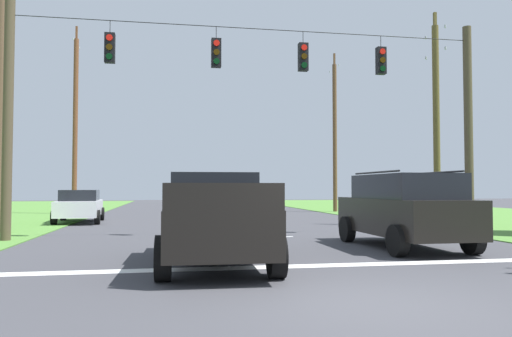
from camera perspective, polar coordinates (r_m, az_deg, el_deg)
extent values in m
plane|color=#3D3D42|center=(7.31, 13.10, -15.01)|extent=(120.00, 120.00, 0.00)
cube|color=white|center=(10.40, 5.77, -11.19)|extent=(13.37, 0.45, 0.01)
cube|color=white|center=(16.21, -0.03, -7.97)|extent=(2.50, 0.15, 0.01)
cube|color=white|center=(22.62, -2.88, -6.35)|extent=(2.50, 0.15, 0.01)
cube|color=white|center=(29.04, -4.45, -5.44)|extent=(2.50, 0.15, 0.01)
cube|color=white|center=(34.38, -5.31, -4.94)|extent=(2.50, 0.15, 0.01)
cylinder|color=#4D422E|center=(16.87, -26.85, 5.18)|extent=(0.30, 0.30, 7.46)
cylinder|color=#4D422E|center=(19.30, 23.43, 4.22)|extent=(0.30, 0.30, 7.46)
cylinder|color=black|center=(17.11, 0.11, 15.90)|extent=(15.47, 0.02, 0.02)
cylinder|color=black|center=(16.92, -16.58, 15.48)|extent=(0.02, 0.02, 0.41)
cube|color=black|center=(16.72, -16.61, 13.26)|extent=(0.32, 0.24, 0.95)
cylinder|color=red|center=(16.67, -16.65, 14.36)|extent=(0.20, 0.04, 0.20)
cylinder|color=#352203|center=(16.59, -16.67, 13.37)|extent=(0.20, 0.04, 0.20)
cylinder|color=black|center=(16.51, -16.68, 12.36)|extent=(0.20, 0.04, 0.20)
cylinder|color=black|center=(16.87, -4.64, 15.44)|extent=(0.02, 0.02, 0.41)
cube|color=black|center=(16.68, -4.65, 13.21)|extent=(0.32, 0.24, 0.95)
cylinder|color=red|center=(16.62, -4.60, 14.32)|extent=(0.20, 0.04, 0.20)
cylinder|color=#352203|center=(16.54, -4.60, 13.32)|extent=(0.20, 0.04, 0.20)
cylinder|color=black|center=(16.46, -4.61, 12.32)|extent=(0.20, 0.04, 0.20)
cylinder|color=black|center=(17.38, 5.48, 14.91)|extent=(0.02, 0.02, 0.41)
cube|color=black|center=(17.19, 5.49, 12.74)|extent=(0.32, 0.24, 0.95)
cylinder|color=red|center=(17.14, 5.61, 13.81)|extent=(0.20, 0.04, 0.20)
cylinder|color=#352203|center=(17.06, 5.62, 12.84)|extent=(0.20, 0.04, 0.20)
cylinder|color=black|center=(16.98, 5.62, 11.86)|extent=(0.20, 0.04, 0.20)
cylinder|color=black|center=(18.30, 14.28, 14.08)|extent=(0.02, 0.02, 0.41)
cube|color=black|center=(18.12, 14.30, 12.01)|extent=(0.32, 0.24, 0.95)
cylinder|color=red|center=(18.07, 14.48, 13.02)|extent=(0.20, 0.04, 0.20)
cylinder|color=#352203|center=(18.00, 14.49, 12.10)|extent=(0.20, 0.04, 0.20)
cylinder|color=black|center=(17.93, 14.50, 11.17)|extent=(0.20, 0.04, 0.20)
cube|color=black|center=(10.60, -4.81, -6.55)|extent=(2.17, 5.46, 0.85)
cube|color=black|center=(11.21, -4.99, -2.35)|extent=(1.91, 1.96, 0.70)
cube|color=black|center=(9.20, -10.17, -3.12)|extent=(0.17, 2.38, 0.45)
cube|color=black|center=(9.33, 1.47, -3.15)|extent=(0.17, 2.38, 0.45)
cube|color=black|center=(7.92, -3.68, -3.30)|extent=(1.96, 0.16, 0.45)
cylinder|color=black|center=(12.45, -9.96, -7.85)|extent=(0.30, 0.81, 0.80)
cylinder|color=black|center=(12.55, -0.71, -7.83)|extent=(0.30, 0.81, 0.80)
cylinder|color=black|center=(8.80, -10.73, -10.18)|extent=(0.30, 0.81, 0.80)
cylinder|color=black|center=(8.94, 2.39, -10.10)|extent=(0.30, 0.81, 0.80)
cube|color=black|center=(13.97, 16.68, -5.30)|extent=(1.99, 4.82, 0.95)
cube|color=black|center=(13.81, 16.93, -2.01)|extent=(1.83, 3.22, 0.65)
cylinder|color=black|center=(13.45, 13.69, -0.44)|extent=(0.07, 2.72, 0.05)
cylinder|color=black|center=(14.23, 19.95, -0.47)|extent=(0.07, 2.72, 0.05)
cylinder|color=black|center=(15.09, 10.53, -6.93)|extent=(0.27, 0.76, 0.76)
cylinder|color=black|center=(15.89, 17.16, -6.63)|extent=(0.27, 0.76, 0.76)
cylinder|color=black|center=(12.11, 16.11, -8.04)|extent=(0.27, 0.76, 0.76)
cylinder|color=black|center=(13.10, 23.83, -7.50)|extent=(0.27, 0.76, 0.76)
cube|color=silver|center=(24.37, -19.79, -4.35)|extent=(2.08, 4.41, 0.70)
cube|color=black|center=(24.36, -19.77, -2.94)|extent=(1.75, 2.20, 0.50)
cylinder|color=black|center=(22.90, -17.93, -5.40)|extent=(0.26, 0.65, 0.64)
cylinder|color=black|center=(23.10, -22.41, -5.31)|extent=(0.26, 0.65, 0.64)
cylinder|color=black|center=(25.73, -17.46, -5.05)|extent=(0.26, 0.65, 0.64)
cylinder|color=black|center=(25.91, -21.45, -4.97)|extent=(0.26, 0.65, 0.64)
cube|color=silver|center=(28.76, -0.57, -4.14)|extent=(1.89, 4.34, 0.70)
cube|color=black|center=(28.75, -0.57, -2.95)|extent=(1.67, 2.14, 0.50)
cylinder|color=black|center=(30.03, -2.77, -4.73)|extent=(0.23, 0.64, 0.64)
cylinder|color=black|center=(30.34, 0.61, -4.71)|extent=(0.23, 0.64, 0.64)
cylinder|color=black|center=(27.22, -1.89, -4.99)|extent=(0.23, 0.64, 0.64)
cylinder|color=black|center=(27.57, 1.82, -4.95)|extent=(0.23, 0.64, 0.64)
cylinder|color=brown|center=(22.15, 20.21, 4.73)|extent=(0.28, 0.28, 8.52)
cube|color=brown|center=(22.94, 20.07, 14.35)|extent=(0.12, 0.12, 1.94)
cylinder|color=#B2B7BC|center=(23.62, 19.10, 14.15)|extent=(0.08, 0.08, 0.12)
cylinder|color=#B2B7BC|center=(22.33, 21.10, 15.14)|extent=(0.08, 0.08, 0.12)
cube|color=brown|center=(22.70, 20.10, 12.17)|extent=(0.12, 0.12, 1.95)
cylinder|color=#B2B7BC|center=(23.38, 19.12, 12.03)|extent=(0.08, 0.08, 0.12)
cylinder|color=#B2B7BC|center=(22.08, 21.14, 12.92)|extent=(0.08, 0.08, 0.12)
cylinder|color=brown|center=(33.69, 9.14, 3.54)|extent=(0.28, 0.28, 10.01)
cube|color=brown|center=(34.45, 9.09, 11.18)|extent=(0.12, 0.12, 2.33)
cylinder|color=#B2B7BC|center=(35.34, 8.58, 11.04)|extent=(0.08, 0.08, 0.12)
cylinder|color=#B2B7BC|center=(33.63, 9.61, 11.73)|extent=(0.08, 0.08, 0.12)
cylinder|color=brown|center=(20.16, -27.54, 8.92)|extent=(0.32, 0.32, 10.87)
cylinder|color=brown|center=(32.36, -20.24, 4.65)|extent=(0.29, 0.29, 10.86)
cube|color=brown|center=(33.33, -20.12, 13.27)|extent=(0.12, 0.12, 2.39)
cylinder|color=#B2B7BC|center=(34.27, -19.83, 13.05)|extent=(0.08, 0.08, 0.12)
cylinder|color=#B2B7BC|center=(32.46, -20.43, 13.92)|extent=(0.08, 0.08, 0.12)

